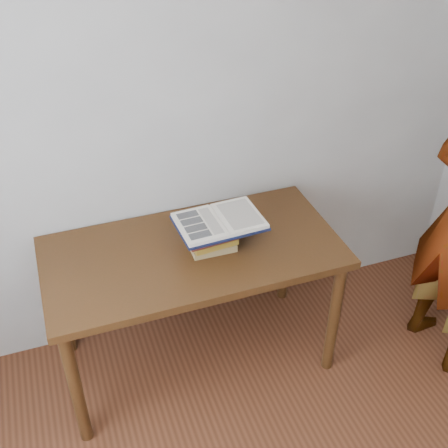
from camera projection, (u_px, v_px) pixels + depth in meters
name	position (u px, v px, depth m)	size (l,w,h in m)	color
room_shell	(342.00, 320.00, 1.11)	(3.54, 3.54, 2.62)	#B7B5AD
desk	(193.00, 265.00, 2.74)	(1.42, 0.71, 0.76)	#432410
book_stack	(211.00, 237.00, 2.66)	(0.26, 0.20, 0.12)	#9A804F
open_book	(220.00, 221.00, 2.63)	(0.42, 0.30, 0.03)	black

